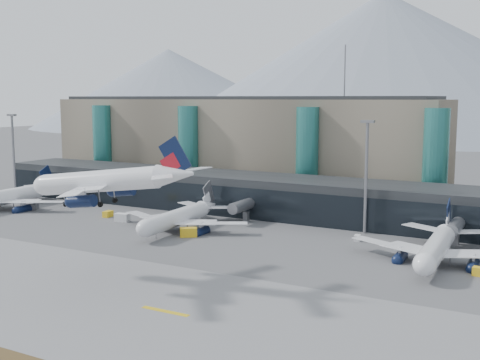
{
  "coord_description": "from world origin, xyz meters",
  "views": [
    {
      "loc": [
        69.4,
        -82.71,
        30.56
      ],
      "look_at": [
        6.5,
        32.0,
        12.59
      ],
      "focal_mm": 45.0,
      "sensor_mm": 36.0,
      "label": 1
    }
  ],
  "objects_px": {
    "hero_jet": "(116,175)",
    "veh_h": "(188,232)",
    "lightmast_mid": "(366,170)",
    "jet_parked_left": "(14,191)",
    "veh_a": "(122,217)",
    "jet_parked_right": "(439,238)",
    "veh_b": "(108,214)",
    "veh_g": "(357,238)",
    "jet_parked_mid": "(184,211)",
    "lightmast_left": "(13,151)",
    "veh_f": "(34,207)"
  },
  "relations": [
    {
      "from": "jet_parked_right",
      "to": "veh_g",
      "type": "height_order",
      "value": "jet_parked_right"
    },
    {
      "from": "lightmast_left",
      "to": "veh_b",
      "type": "height_order",
      "value": "lightmast_left"
    },
    {
      "from": "lightmast_left",
      "to": "veh_a",
      "type": "distance_m",
      "value": 56.43
    },
    {
      "from": "veh_g",
      "to": "lightmast_left",
      "type": "bearing_deg",
      "value": -101.71
    },
    {
      "from": "hero_jet",
      "to": "veh_h",
      "type": "xyz_separation_m",
      "value": [
        -7.19,
        32.03,
        -16.84
      ]
    },
    {
      "from": "veh_a",
      "to": "veh_g",
      "type": "relative_size",
      "value": 1.68
    },
    {
      "from": "veh_b",
      "to": "jet_parked_right",
      "type": "bearing_deg",
      "value": -95.71
    },
    {
      "from": "jet_parked_right",
      "to": "veh_h",
      "type": "bearing_deg",
      "value": 94.86
    },
    {
      "from": "veh_f",
      "to": "hero_jet",
      "type": "bearing_deg",
      "value": -149.14
    },
    {
      "from": "jet_parked_right",
      "to": "veh_f",
      "type": "distance_m",
      "value": 107.78
    },
    {
      "from": "veh_h",
      "to": "veh_g",
      "type": "bearing_deg",
      "value": -13.69
    },
    {
      "from": "veh_g",
      "to": "veh_h",
      "type": "relative_size",
      "value": 0.58
    },
    {
      "from": "jet_parked_mid",
      "to": "veh_b",
      "type": "height_order",
      "value": "jet_parked_mid"
    },
    {
      "from": "jet_parked_right",
      "to": "veh_g",
      "type": "distance_m",
      "value": 20.23
    },
    {
      "from": "veh_g",
      "to": "veh_b",
      "type": "bearing_deg",
      "value": -94.16
    },
    {
      "from": "jet_parked_right",
      "to": "veh_a",
      "type": "relative_size",
      "value": 9.79
    },
    {
      "from": "jet_parked_right",
      "to": "jet_parked_mid",
      "type": "bearing_deg",
      "value": 87.71
    },
    {
      "from": "veh_a",
      "to": "veh_h",
      "type": "bearing_deg",
      "value": -22.95
    },
    {
      "from": "lightmast_left",
      "to": "veh_b",
      "type": "bearing_deg",
      "value": -12.84
    },
    {
      "from": "veh_a",
      "to": "veh_b",
      "type": "bearing_deg",
      "value": 149.95
    },
    {
      "from": "jet_parked_left",
      "to": "jet_parked_right",
      "type": "height_order",
      "value": "jet_parked_left"
    },
    {
      "from": "hero_jet",
      "to": "jet_parked_right",
      "type": "height_order",
      "value": "hero_jet"
    },
    {
      "from": "hero_jet",
      "to": "jet_parked_mid",
      "type": "bearing_deg",
      "value": 100.37
    },
    {
      "from": "lightmast_left",
      "to": "jet_parked_right",
      "type": "distance_m",
      "value": 130.15
    },
    {
      "from": "lightmast_left",
      "to": "jet_parked_mid",
      "type": "relative_size",
      "value": 0.74
    },
    {
      "from": "lightmast_left",
      "to": "veh_b",
      "type": "distance_m",
      "value": 49.35
    },
    {
      "from": "jet_parked_right",
      "to": "veh_b",
      "type": "relative_size",
      "value": 13.01
    },
    {
      "from": "hero_jet",
      "to": "veh_a",
      "type": "bearing_deg",
      "value": 121.17
    },
    {
      "from": "veh_a",
      "to": "veh_b",
      "type": "height_order",
      "value": "veh_a"
    },
    {
      "from": "lightmast_mid",
      "to": "veh_f",
      "type": "relative_size",
      "value": 8.77
    },
    {
      "from": "lightmast_left",
      "to": "veh_h",
      "type": "distance_m",
      "value": 80.33
    },
    {
      "from": "hero_jet",
      "to": "veh_f",
      "type": "bearing_deg",
      "value": 140.13
    },
    {
      "from": "jet_parked_left",
      "to": "veh_g",
      "type": "distance_m",
      "value": 97.27
    },
    {
      "from": "jet_parked_right",
      "to": "veh_b",
      "type": "xyz_separation_m",
      "value": [
        -82.91,
        2.04,
        -3.5
      ]
    },
    {
      "from": "hero_jet",
      "to": "veh_b",
      "type": "bearing_deg",
      "value": 124.99
    },
    {
      "from": "veh_b",
      "to": "veh_h",
      "type": "xyz_separation_m",
      "value": [
        30.62,
        -8.62,
        0.24
      ]
    },
    {
      "from": "jet_parked_left",
      "to": "jet_parked_mid",
      "type": "relative_size",
      "value": 1.07
    },
    {
      "from": "veh_g",
      "to": "hero_jet",
      "type": "bearing_deg",
      "value": -39.23
    },
    {
      "from": "hero_jet",
      "to": "veh_g",
      "type": "xyz_separation_m",
      "value": [
        26.77,
        46.37,
        -17.24
      ]
    },
    {
      "from": "lightmast_mid",
      "to": "veh_h",
      "type": "height_order",
      "value": "lightmast_mid"
    },
    {
      "from": "veh_f",
      "to": "veh_h",
      "type": "distance_m",
      "value": 55.88
    },
    {
      "from": "lightmast_left",
      "to": "veh_a",
      "type": "relative_size",
      "value": 7.14
    },
    {
      "from": "veh_f",
      "to": "jet_parked_right",
      "type": "bearing_deg",
      "value": -117.43
    },
    {
      "from": "hero_jet",
      "to": "jet_parked_mid",
      "type": "xyz_separation_m",
      "value": [
        -12.77,
        38.59,
        -13.65
      ]
    },
    {
      "from": "veh_a",
      "to": "veh_g",
      "type": "height_order",
      "value": "veh_a"
    },
    {
      "from": "veh_b",
      "to": "jet_parked_left",
      "type": "bearing_deg",
      "value": 89.17
    },
    {
      "from": "veh_g",
      "to": "jet_parked_mid",
      "type": "bearing_deg",
      "value": -88.09
    },
    {
      "from": "lightmast_left",
      "to": "veh_f",
      "type": "xyz_separation_m",
      "value": [
        21.42,
        -12.15,
        -13.6
      ]
    },
    {
      "from": "lightmast_mid",
      "to": "jet_parked_left",
      "type": "relative_size",
      "value": 0.69
    },
    {
      "from": "lightmast_mid",
      "to": "veh_a",
      "type": "height_order",
      "value": "lightmast_mid"
    }
  ]
}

